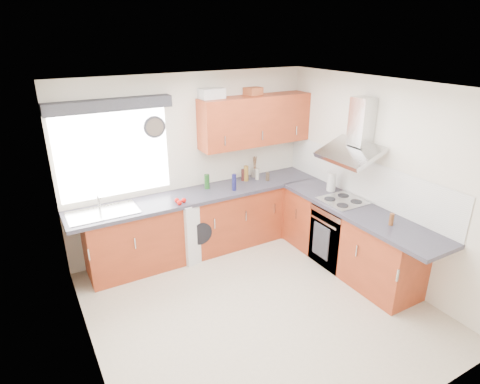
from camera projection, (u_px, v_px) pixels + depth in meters
ground_plane at (257, 306)px, 4.69m from camera, size 3.60×3.60×0.00m
ceiling at (262, 88)px, 3.75m from camera, size 3.60×3.60×0.02m
wall_back at (191, 164)px, 5.67m from camera, size 3.60×0.02×2.50m
wall_front at (399, 303)px, 2.77m from camera, size 3.60×0.02×2.50m
wall_left at (80, 253)px, 3.39m from camera, size 0.02×3.60×2.50m
wall_right at (380, 180)px, 5.05m from camera, size 0.02×3.60×2.50m
window at (114, 154)px, 5.07m from camera, size 1.40×0.02×1.10m
window_blind at (110, 105)px, 4.76m from camera, size 1.50×0.18×0.14m
splashback at (361, 178)px, 5.31m from camera, size 0.01×3.00×0.54m
base_cab_back at (196, 225)px, 5.70m from camera, size 3.00×0.58×0.86m
base_cab_corner at (287, 203)px, 6.43m from camera, size 0.60×0.60×0.86m
base_cab_right at (348, 238)px, 5.35m from camera, size 0.58×2.10×0.86m
worktop_back at (201, 194)px, 5.57m from camera, size 3.60×0.62×0.05m
worktop_right at (359, 211)px, 5.05m from camera, size 0.62×2.42×0.05m
sink at (103, 210)px, 4.93m from camera, size 0.84×0.46×0.10m
oven at (339, 234)px, 5.46m from camera, size 0.56×0.58×0.85m
hob_plate at (343, 201)px, 5.28m from camera, size 0.52×0.52×0.01m
extractor_hood at (355, 137)px, 5.01m from camera, size 0.52×0.78×0.66m
upper_cabinets at (255, 120)px, 5.76m from camera, size 1.70×0.35×0.70m
washing_machine at (192, 225)px, 5.68m from camera, size 0.72×0.71×0.88m
wall_clock at (155, 127)px, 5.19m from camera, size 0.29×0.04×0.29m
casserole at (211, 93)px, 5.38m from camera, size 0.34×0.25×0.14m
storage_box at (253, 91)px, 5.69m from camera, size 0.26×0.23×0.10m
utensil_pot at (255, 173)px, 6.15m from camera, size 0.12×0.12×0.13m
kitchen_roll at (331, 182)px, 5.59m from camera, size 0.14×0.14×0.26m
tomato_cluster at (180, 201)px, 5.20m from camera, size 0.18×0.18×0.06m
jar_0 at (243, 175)px, 5.99m from camera, size 0.06×0.06×0.17m
jar_1 at (257, 174)px, 6.03m from camera, size 0.06×0.06×0.17m
jar_2 at (246, 173)px, 5.96m from camera, size 0.07×0.07×0.23m
jar_3 at (207, 182)px, 5.68m from camera, size 0.07×0.07×0.21m
jar_4 at (268, 177)px, 5.99m from camera, size 0.06×0.06×0.13m
jar_5 at (234, 182)px, 5.61m from camera, size 0.06×0.06×0.24m
bottle_0 at (392, 219)px, 4.61m from camera, size 0.05×0.05×0.14m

